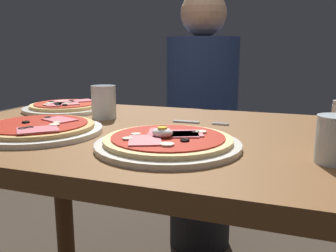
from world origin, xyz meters
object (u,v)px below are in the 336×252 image
(diner_person, at_px, (201,131))
(pizza_across_left, at_px, (65,107))
(pizza_foreground, at_px, (168,142))
(water_glass_near, at_px, (104,104))
(pizza_across_right, at_px, (38,129))
(water_glass_far, at_px, (335,143))
(dining_table, at_px, (163,175))
(fork, at_px, (196,122))

(diner_person, bearing_deg, pizza_across_left, 59.22)
(pizza_foreground, height_order, water_glass_near, water_glass_near)
(pizza_across_right, height_order, water_glass_near, water_glass_near)
(diner_person, bearing_deg, water_glass_far, 117.97)
(pizza_across_left, bearing_deg, water_glass_near, -23.10)
(dining_table, height_order, pizza_across_right, pizza_across_right)
(dining_table, height_order, pizza_foreground, pizza_foreground)
(dining_table, bearing_deg, fork, 66.27)
(pizza_across_left, distance_m, water_glass_far, 0.87)
(water_glass_near, bearing_deg, fork, 4.02)
(water_glass_near, bearing_deg, pizza_across_left, 156.90)
(water_glass_far, height_order, fork, water_glass_far)
(dining_table, bearing_deg, pizza_across_right, -155.03)
(water_glass_far, xyz_separation_m, fork, (-0.33, 0.27, -0.03))
(pizza_foreground, bearing_deg, pizza_across_right, 176.77)
(pizza_across_left, xyz_separation_m, diner_person, (0.33, 0.56, -0.18))
(water_glass_near, xyz_separation_m, diner_person, (0.14, 0.64, -0.21))
(water_glass_near, relative_size, diner_person, 0.08)
(water_glass_near, bearing_deg, pizza_foreground, -40.56)
(fork, bearing_deg, dining_table, -113.73)
(pizza_across_left, xyz_separation_m, water_glass_near, (0.20, -0.08, 0.03))
(fork, distance_m, diner_person, 0.66)
(dining_table, distance_m, fork, 0.18)
(water_glass_near, height_order, diner_person, diner_person)
(pizza_across_right, relative_size, water_glass_near, 3.17)
(pizza_across_right, height_order, water_glass_far, water_glass_far)
(pizza_across_right, bearing_deg, dining_table, 24.97)
(pizza_across_left, relative_size, fork, 1.76)
(dining_table, bearing_deg, pizza_foreground, -65.95)
(pizza_across_left, relative_size, pizza_across_right, 0.89)
(pizza_foreground, distance_m, fork, 0.27)
(dining_table, distance_m, water_glass_far, 0.44)
(water_glass_far, bearing_deg, dining_table, 159.22)
(water_glass_far, bearing_deg, water_glass_near, 157.96)
(dining_table, xyz_separation_m, pizza_across_left, (-0.42, 0.18, 0.13))
(dining_table, height_order, pizza_across_left, pizza_across_left)
(pizza_foreground, bearing_deg, diner_person, 99.89)
(dining_table, relative_size, pizza_foreground, 3.97)
(dining_table, height_order, water_glass_far, water_glass_far)
(pizza_across_right, bearing_deg, fork, 37.07)
(pizza_across_right, distance_m, water_glass_far, 0.66)
(pizza_foreground, relative_size, diner_person, 0.26)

